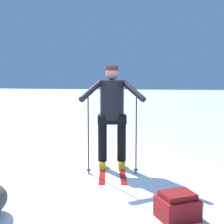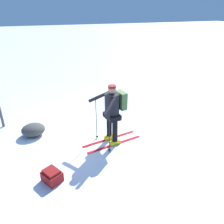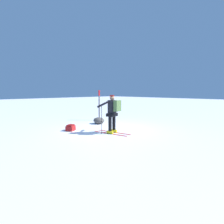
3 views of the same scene
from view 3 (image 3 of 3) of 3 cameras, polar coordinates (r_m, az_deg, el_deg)
The scene contains 5 objects.
ground_plane at distance 8.78m, azimuth -0.08°, elevation -5.70°, with size 80.00×80.00×0.00m, color white.
skier at distance 7.84m, azimuth 0.17°, elevation 0.43°, with size 1.77×1.04×1.73m.
dropped_backpack at distance 8.72m, azimuth -13.37°, elevation -5.04°, with size 0.51×0.53×0.30m.
trail_marker at distance 11.44m, azimuth -4.20°, elevation 2.97°, with size 0.09×0.09×1.97m.
rock_boulder at distance 10.27m, azimuth -4.32°, elevation -2.80°, with size 0.69×0.59×0.38m, color #474442.
Camera 3 is at (-6.06, 6.06, 1.91)m, focal length 28.00 mm.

